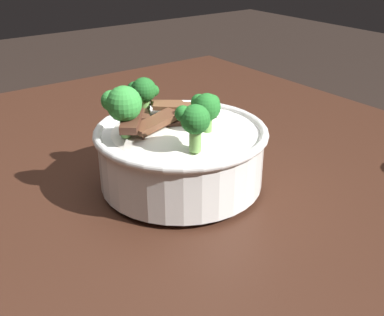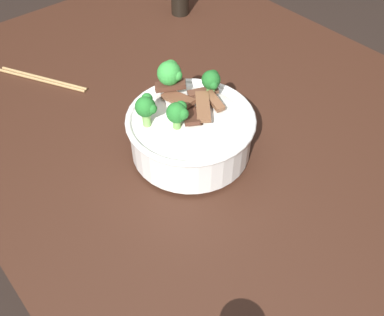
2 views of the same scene
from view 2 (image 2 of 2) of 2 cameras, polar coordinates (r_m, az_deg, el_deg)
name	(u,v)px [view 2 (image 2 of 2)]	position (r m, az deg, el deg)	size (l,w,h in m)	color
ground	(194,276)	(1.57, 0.24, -15.51)	(10.00, 10.00, 0.00)	black
dining_table	(195,141)	(1.03, 0.36, 2.32)	(1.27, 1.00, 0.78)	#381E14
rice_bowl	(190,128)	(0.80, -0.26, 4.11)	(0.24, 0.24, 0.16)	white
chopsticks_pair	(43,79)	(1.09, -19.40, 9.93)	(0.22, 0.13, 0.01)	#9E7A4C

